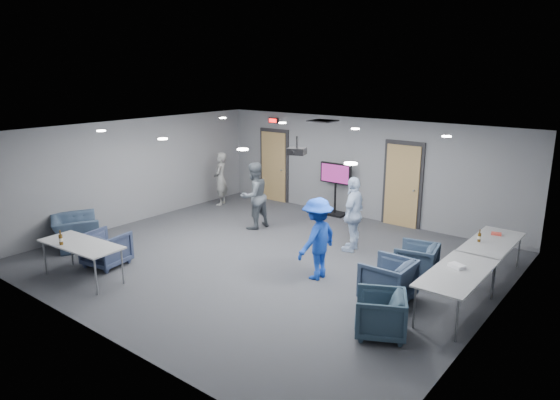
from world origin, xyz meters
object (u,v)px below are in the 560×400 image
Objects in this scene: chair_right_b at (388,280)px; table_right_a at (492,243)px; person_c at (353,214)px; tv_stand at (335,186)px; chair_right_a at (416,261)px; projector at (297,151)px; person_a at (221,179)px; bottle_front at (61,239)px; person_b at (254,196)px; chair_front_b at (75,232)px; chair_front_a at (106,249)px; bottle_right at (479,237)px; chair_right_c at (380,314)px; table_front_left at (81,246)px; person_d at (317,239)px; table_right_b at (458,274)px.

chair_right_b is 0.44× the size of table_right_a.
person_c reaches higher than tv_stand.
projector is at bearing -76.06° from chair_right_a.
person_c is 1.92m from chair_right_a.
bottle_front is at bearing -14.93° from person_a.
person_a is at bearing -109.01° from person_b.
chair_right_a is 0.40× the size of table_right_a.
chair_right_b is at bearing -137.60° from chair_front_b.
tv_stand is at bearing 80.33° from person_a.
person_c is 2.12× the size of chair_front_a.
bottle_right is at bearing 132.29° from table_right_a.
projector reaches higher than chair_right_a.
chair_right_c is at bearing -147.37° from chair_front_b.
person_c is 5.64m from table_front_left.
person_b reaches higher than chair_right_c.
person_d is 1.97m from chair_right_a.
bottle_front is at bearing -48.22° from person_d.
person_c is at bearing 54.46° from bottle_front.
person_a is 5.55× the size of bottle_front.
person_b is 3.20m from projector.
chair_right_b is 2.45m from table_right_a.
chair_right_a is 7.49m from chair_front_b.
tv_stand reaches higher than bottle_right.
person_b reaches higher than tv_stand.
table_front_left is at bearing -62.30° from chair_right_a.
person_b is 2.22× the size of chair_right_a.
person_a is at bearing -159.65° from tv_stand.
person_a is 5.54m from projector.
table_right_a is 0.96× the size of table_right_b.
chair_right_c is (0.45, -2.37, -0.00)m from chair_right_a.
bottle_right is (2.66, 0.18, -0.02)m from person_c.
person_a is at bearing -110.70° from person_c.
projector reaches higher than chair_right_c.
person_a is 2.08× the size of chair_right_c.
person_b is 5.67m from table_right_a.
chair_front_b is at bearing 117.33° from table_right_a.
projector is (-2.15, -1.00, 2.06)m from chair_right_a.
person_d is at bearing 128.99° from table_right_a.
chair_front_b is (-1.52, 0.19, -0.00)m from chair_front_a.
person_a reaches higher than table_front_left.
projector is at bearing 31.40° from person_a.
bottle_front is (-0.22, -0.27, 0.15)m from table_front_left.
person_b reaches higher than chair_right_b.
projector is (-0.63, 0.17, 1.61)m from person_d.
chair_front_a is 3.25× the size of bottle_right.
person_a reaches higher than bottle_front.
table_right_b reaches higher than chair_right_a.
chair_front_a is (-5.28, -2.11, -0.02)m from chair_right_b.
table_right_b is 8.05× the size of bottle_right.
chair_right_c is at bearing -51.82° from tv_stand.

